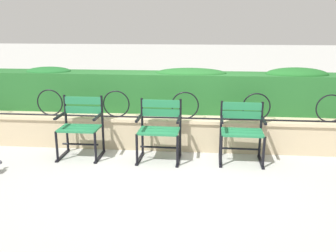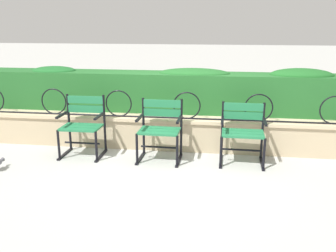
# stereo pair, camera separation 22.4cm
# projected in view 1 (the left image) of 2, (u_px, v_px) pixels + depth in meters

# --- Properties ---
(ground_plane) EXTENTS (60.00, 60.00, 0.00)m
(ground_plane) POSITION_uv_depth(u_px,v_px,m) (167.00, 166.00, 5.19)
(ground_plane) COLOR #ADADA8
(stone_wall) EXTENTS (7.48, 0.41, 0.50)m
(stone_wall) POSITION_uv_depth(u_px,v_px,m) (172.00, 133.00, 5.85)
(stone_wall) COLOR tan
(stone_wall) RESTS_ON ground
(iron_arch_fence) EXTENTS (6.94, 0.02, 0.42)m
(iron_arch_fence) POSITION_uv_depth(u_px,v_px,m) (154.00, 107.00, 5.69)
(iron_arch_fence) COLOR black
(iron_arch_fence) RESTS_ON stone_wall
(hedge_row) EXTENTS (7.34, 0.60, 0.74)m
(hedge_row) POSITION_uv_depth(u_px,v_px,m) (177.00, 90.00, 6.15)
(hedge_row) COLOR #236028
(hedge_row) RESTS_ON stone_wall
(park_chair_left) EXTENTS (0.61, 0.53, 0.88)m
(park_chair_left) POSITION_uv_depth(u_px,v_px,m) (81.00, 125.00, 5.47)
(park_chair_left) COLOR #237547
(park_chair_left) RESTS_ON ground
(park_chair_centre) EXTENTS (0.62, 0.53, 0.86)m
(park_chair_centre) POSITION_uv_depth(u_px,v_px,m) (160.00, 128.00, 5.34)
(park_chair_centre) COLOR #237547
(park_chair_centre) RESTS_ON ground
(park_chair_right) EXTENTS (0.62, 0.53, 0.83)m
(park_chair_right) POSITION_uv_depth(u_px,v_px,m) (242.00, 130.00, 5.27)
(park_chair_right) COLOR #237547
(park_chair_right) RESTS_ON ground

